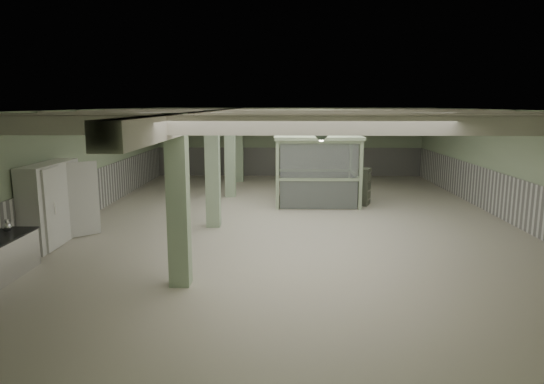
{
  "coord_description": "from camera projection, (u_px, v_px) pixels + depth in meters",
  "views": [
    {
      "loc": [
        -0.36,
        -15.73,
        3.77
      ],
      "look_at": [
        -0.65,
        -2.11,
        1.3
      ],
      "focal_mm": 32.0,
      "sensor_mm": 36.0,
      "label": 1
    }
  ],
  "objects": [
    {
      "name": "pendant_front",
      "position": [
        321.0,
        137.0,
        10.66
      ],
      "size": [
        0.44,
        0.44,
        0.22
      ],
      "primitive_type": "cone",
      "rotation": [
        3.14,
        0.0,
        0.0
      ],
      "color": "#334436",
      "rests_on": "ceiling"
    },
    {
      "name": "wainscot_right",
      "position": [
        506.0,
        198.0,
        15.86
      ],
      "size": [
        0.05,
        19.9,
        1.5
      ],
      "primitive_type": "cube",
      "color": "silver",
      "rests_on": "floor"
    },
    {
      "name": "wainscot_left",
      "position": [
        84.0,
        196.0,
        16.15
      ],
      "size": [
        0.05,
        19.9,
        1.5
      ],
      "primitive_type": "cube",
      "color": "silver",
      "rests_on": "floor"
    },
    {
      "name": "beam_b",
      "position": [
        299.0,
        121.0,
        10.61
      ],
      "size": [
        13.9,
        0.35,
        0.32
      ],
      "primitive_type": "cube",
      "color": "white",
      "rests_on": "ceiling"
    },
    {
      "name": "wall_right",
      "position": [
        509.0,
        166.0,
        15.67
      ],
      "size": [
        0.02,
        20.0,
        3.6
      ],
      "primitive_type": "cube",
      "color": "#A2B893",
      "rests_on": "floor"
    },
    {
      "name": "beam_a",
      "position": [
        304.0,
        125.0,
        8.15
      ],
      "size": [
        13.9,
        0.35,
        0.32
      ],
      "primitive_type": "cube",
      "color": "white",
      "rests_on": "ceiling"
    },
    {
      "name": "beam_e",
      "position": [
        292.0,
        114.0,
        17.98
      ],
      "size": [
        13.9,
        0.35,
        0.32
      ],
      "primitive_type": "cube",
      "color": "white",
      "rests_on": "ceiling"
    },
    {
      "name": "beam_c",
      "position": [
        296.0,
        117.0,
        13.07
      ],
      "size": [
        13.9,
        0.35,
        0.32
      ],
      "primitive_type": "cube",
      "color": "white",
      "rests_on": "ceiling"
    },
    {
      "name": "beam_d",
      "position": [
        294.0,
        115.0,
        15.53
      ],
      "size": [
        13.9,
        0.35,
        0.32
      ],
      "primitive_type": "cube",
      "color": "white",
      "rests_on": "ceiling"
    },
    {
      "name": "pendant_mid",
      "position": [
        308.0,
        126.0,
        16.07
      ],
      "size": [
        0.44,
        0.44,
        0.22
      ],
      "primitive_type": "cone",
      "rotation": [
        3.14,
        0.0,
        0.0
      ],
      "color": "#334436",
      "rests_on": "ceiling"
    },
    {
      "name": "ceiling",
      "position": [
        294.0,
        110.0,
        15.49
      ],
      "size": [
        14.0,
        20.0,
        0.02
      ],
      "primitive_type": "cube",
      "color": "silver",
      "rests_on": "wall_back"
    },
    {
      "name": "wainscot_back",
      "position": [
        289.0,
        162.0,
        25.81
      ],
      "size": [
        13.9,
        0.05,
        1.5
      ],
      "primitive_type": "cube",
      "color": "silver",
      "rests_on": "floor"
    },
    {
      "name": "column_c",
      "position": [
        230.0,
        153.0,
        19.8
      ],
      "size": [
        0.42,
        0.42,
        3.6
      ],
      "primitive_type": "cube",
      "color": "#A8C49E",
      "rests_on": "floor"
    },
    {
      "name": "floor",
      "position": [
        293.0,
        219.0,
        16.14
      ],
      "size": [
        20.0,
        20.0,
        0.0
      ],
      "primitive_type": "plane",
      "color": "beige",
      "rests_on": "ground"
    },
    {
      "name": "column_d",
      "position": [
        239.0,
        145.0,
        23.74
      ],
      "size": [
        0.42,
        0.42,
        3.6
      ],
      "primitive_type": "cube",
      "color": "#A8C49E",
      "rests_on": "floor"
    },
    {
      "name": "beam_g",
      "position": [
        290.0,
        112.0,
        22.9
      ],
      "size": [
        13.9,
        0.35,
        0.32
      ],
      "primitive_type": "cube",
      "color": "white",
      "rests_on": "ceiling"
    },
    {
      "name": "filing_cabinet",
      "position": [
        363.0,
        187.0,
        18.33
      ],
      "size": [
        0.66,
        0.77,
        1.39
      ],
      "primitive_type": "cube",
      "rotation": [
        0.0,
        0.0,
        -0.39
      ],
      "color": "#5A5F4F",
      "rests_on": "floor"
    },
    {
      "name": "guard_booth",
      "position": [
        317.0,
        157.0,
        18.54
      ],
      "size": [
        3.26,
        2.77,
        2.62
      ],
      "rotation": [
        0.0,
        0.0,
        0.01
      ],
      "color": "#A6BB96",
      "rests_on": "floor"
    },
    {
      "name": "column_b",
      "position": [
        213.0,
        169.0,
        14.88
      ],
      "size": [
        0.42,
        0.42,
        3.6
      ],
      "primitive_type": "cube",
      "color": "#A8C49E",
      "rests_on": "floor"
    },
    {
      "name": "pitcher_far",
      "position": [
        7.0,
        226.0,
        11.01
      ],
      "size": [
        0.23,
        0.25,
        0.3
      ],
      "primitive_type": null,
      "rotation": [
        0.0,
        0.0,
        0.11
      ],
      "color": "silver",
      "rests_on": "prep_counter"
    },
    {
      "name": "column_a",
      "position": [
        178.0,
        201.0,
        9.97
      ],
      "size": [
        0.42,
        0.42,
        3.6
      ],
      "primitive_type": "cube",
      "color": "#A8C49E",
      "rests_on": "floor"
    },
    {
      "name": "walkin_cooler",
      "position": [
        52.0,
        203.0,
        13.15
      ],
      "size": [
        1.12,
        2.45,
        2.24
      ],
      "color": "silver",
      "rests_on": "floor"
    },
    {
      "name": "wall_left",
      "position": [
        81.0,
        165.0,
        15.96
      ],
      "size": [
        0.02,
        20.0,
        3.6
      ],
      "primitive_type": "cube",
      "color": "#A2B893",
      "rests_on": "floor"
    },
    {
      "name": "wall_front",
      "position": [
        311.0,
        266.0,
        5.98
      ],
      "size": [
        14.0,
        0.02,
        3.6
      ],
      "primitive_type": "cube",
      "color": "#A2B893",
      "rests_on": "floor"
    },
    {
      "name": "girder",
      "position": [
        216.0,
        117.0,
        15.59
      ],
      "size": [
        0.45,
        19.9,
        0.4
      ],
      "primitive_type": "cube",
      "color": "white",
      "rests_on": "ceiling"
    },
    {
      "name": "pendant_back",
      "position": [
        302.0,
        121.0,
        20.99
      ],
      "size": [
        0.44,
        0.44,
        0.22
      ],
      "primitive_type": "cone",
      "rotation": [
        3.14,
        0.0,
        0.0
      ],
      "color": "#334436",
      "rests_on": "ceiling"
    },
    {
      "name": "wall_back",
      "position": [
        289.0,
        142.0,
        25.65
      ],
      "size": [
        14.0,
        0.02,
        3.6
      ],
      "primitive_type": "cube",
      "color": "#A2B893",
      "rests_on": "floor"
    },
    {
      "name": "beam_f",
      "position": [
        291.0,
        113.0,
        20.44
      ],
      "size": [
        13.9,
        0.35,
        0.32
      ],
      "primitive_type": "cube",
      "color": "white",
      "rests_on": "ceiling"
    }
  ]
}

